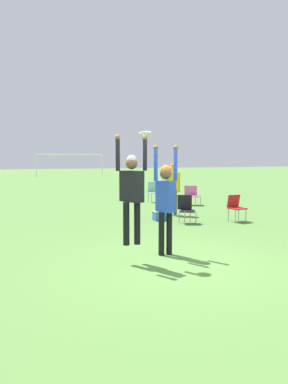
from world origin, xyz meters
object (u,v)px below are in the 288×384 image
(camping_chair_3, at_px, (186,207))
(person_spectator_near, at_px, (173,184))
(camping_chair_1, at_px, (153,190))
(cooler_box, at_px, (159,216))
(person_defending, at_px, (166,197))
(camping_chair_2, at_px, (236,206))
(frisbee, at_px, (145,133))
(camping_chair_4, at_px, (192,194))
(person_jumping, at_px, (132,187))

(camping_chair_3, xyz_separation_m, person_spectator_near, (0.28, 1.58, 0.60))
(camping_chair_1, distance_m, cooler_box, 4.90)
(cooler_box, bearing_deg, camping_chair_1, 70.48)
(person_defending, bearing_deg, camping_chair_1, 136.76)
(person_spectator_near, bearing_deg, cooler_box, -105.83)
(camping_chair_3, bearing_deg, camping_chair_2, -161.73)
(frisbee, relative_size, camping_chair_4, 0.28)
(person_defending, bearing_deg, person_jumping, -90.00)
(camping_chair_2, relative_size, camping_chair_3, 0.97)
(camping_chair_1, relative_size, camping_chair_2, 1.11)
(frisbee, bearing_deg, person_defending, 25.40)
(camping_chair_1, distance_m, camping_chair_4, 1.90)
(camping_chair_2, bearing_deg, camping_chair_3, -16.13)
(person_jumping, height_order, camping_chair_3, person_jumping)
(person_defending, relative_size, camping_chair_3, 2.62)
(camping_chair_1, xyz_separation_m, person_spectator_near, (-0.77, -3.75, 0.55))
(camping_chair_2, relative_size, camping_chair_4, 1.02)
(frisbee, distance_m, person_spectator_near, 5.98)
(camping_chair_3, relative_size, person_spectator_near, 0.48)
(person_jumping, distance_m, person_defending, 0.95)
(person_jumping, distance_m, person_spectator_near, 6.08)
(person_jumping, xyz_separation_m, cooler_box, (2.35, 4.29, -1.29))
(person_defending, distance_m, camping_chair_1, 9.12)
(person_jumping, bearing_deg, person_spectator_near, -54.98)
(person_jumping, relative_size, person_defending, 0.91)
(camping_chair_1, height_order, camping_chair_4, camping_chair_1)
(camping_chair_4, distance_m, person_spectator_near, 3.02)
(person_defending, distance_m, cooler_box, 4.34)
(person_jumping, bearing_deg, camping_chair_2, -76.85)
(camping_chair_2, bearing_deg, person_defending, 32.06)
(camping_chair_1, bearing_deg, frisbee, 59.31)
(camping_chair_1, relative_size, camping_chair_4, 1.13)
(frisbee, distance_m, camping_chair_4, 8.97)
(frisbee, height_order, camping_chair_3, frisbee)
(cooler_box, bearing_deg, camping_chair_4, 48.03)
(camping_chair_3, bearing_deg, person_defending, 84.69)
(frisbee, bearing_deg, person_jumping, -161.27)
(frisbee, distance_m, camping_chair_1, 9.72)
(camping_chair_1, distance_m, person_spectator_near, 3.87)
(person_spectator_near, bearing_deg, camping_chair_3, -70.64)
(frisbee, height_order, person_spectator_near, frisbee)
(person_defending, xyz_separation_m, camping_chair_3, (2.09, 3.21, -0.71))
(person_defending, xyz_separation_m, camping_chair_2, (3.68, 2.95, -0.70))
(camping_chair_2, bearing_deg, frisbee, 30.57)
(person_defending, height_order, camping_chair_2, person_defending)
(camping_chair_3, xyz_separation_m, camping_chair_4, (2.20, 3.82, -0.02))
(person_defending, distance_m, person_spectator_near, 5.34)
(person_defending, xyz_separation_m, camping_chair_4, (4.29, 7.03, -0.73))
(person_jumping, xyz_separation_m, camping_chair_4, (5.14, 7.39, -0.98))
(person_defending, xyz_separation_m, cooler_box, (1.51, 3.93, -1.05))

